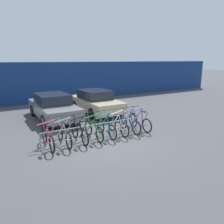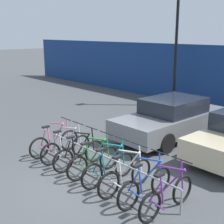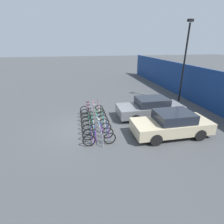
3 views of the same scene
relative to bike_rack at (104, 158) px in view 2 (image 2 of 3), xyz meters
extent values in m
plane|color=#424447|center=(0.03, -0.68, -0.50)|extent=(120.00, 120.00, 0.00)
cylinder|color=gray|center=(0.00, 0.00, 0.05)|extent=(4.78, 0.04, 0.04)
cylinder|color=gray|center=(-2.39, 0.00, -0.22)|extent=(0.04, 0.04, 0.55)
cylinder|color=gray|center=(2.39, 0.00, -0.22)|extent=(0.04, 0.04, 0.55)
torus|color=black|center=(-2.14, -0.68, -0.17)|extent=(0.06, 0.66, 0.66)
torus|color=black|center=(-2.14, 0.38, -0.17)|extent=(0.06, 0.66, 0.66)
cylinder|color=#E55993|center=(-2.14, 0.01, 0.15)|extent=(0.60, 0.04, 0.76)
cylinder|color=#E55993|center=(-2.14, -0.04, 0.46)|extent=(0.68, 0.04, 0.16)
cylinder|color=#E55993|center=(-2.14, -0.33, 0.09)|extent=(0.14, 0.04, 0.63)
cylinder|color=#E55993|center=(-2.14, -0.53, 0.12)|extent=(0.32, 0.03, 0.58)
cylinder|color=#E55993|center=(-2.14, -0.48, -0.19)|extent=(0.40, 0.03, 0.08)
cylinder|color=#E55993|center=(-2.14, 0.33, 0.18)|extent=(0.12, 0.04, 0.69)
cylinder|color=black|center=(-2.14, 0.29, 0.54)|extent=(0.52, 0.03, 0.03)
cube|color=black|center=(-2.14, -0.42, 0.43)|extent=(0.10, 0.22, 0.05)
torus|color=black|center=(-1.52, -0.68, -0.17)|extent=(0.06, 0.66, 0.66)
torus|color=black|center=(-1.52, 0.38, -0.17)|extent=(0.06, 0.66, 0.66)
cylinder|color=#B7B7BC|center=(-1.52, 0.01, 0.15)|extent=(0.60, 0.04, 0.76)
cylinder|color=#B7B7BC|center=(-1.52, -0.04, 0.46)|extent=(0.68, 0.04, 0.16)
cylinder|color=#B7B7BC|center=(-1.52, -0.33, 0.09)|extent=(0.14, 0.04, 0.63)
cylinder|color=#B7B7BC|center=(-1.52, -0.53, 0.12)|extent=(0.32, 0.03, 0.58)
cylinder|color=#B7B7BC|center=(-1.52, -0.48, -0.19)|extent=(0.40, 0.03, 0.08)
cylinder|color=#B7B7BC|center=(-1.52, 0.33, 0.18)|extent=(0.12, 0.04, 0.69)
cylinder|color=black|center=(-1.52, 0.29, 0.54)|extent=(0.52, 0.03, 0.03)
cube|color=black|center=(-1.52, -0.42, 0.43)|extent=(0.10, 0.22, 0.05)
torus|color=black|center=(-0.88, -0.68, -0.17)|extent=(0.06, 0.66, 0.66)
torus|color=black|center=(-0.88, 0.38, -0.17)|extent=(0.06, 0.66, 0.66)
cylinder|color=black|center=(-0.88, 0.01, 0.15)|extent=(0.60, 0.04, 0.76)
cylinder|color=black|center=(-0.88, -0.04, 0.46)|extent=(0.68, 0.04, 0.16)
cylinder|color=black|center=(-0.88, -0.33, 0.09)|extent=(0.14, 0.04, 0.63)
cylinder|color=black|center=(-0.88, -0.53, 0.12)|extent=(0.32, 0.03, 0.58)
cylinder|color=black|center=(-0.88, -0.48, -0.19)|extent=(0.40, 0.03, 0.08)
cylinder|color=black|center=(-0.88, 0.33, 0.18)|extent=(0.12, 0.04, 0.69)
cylinder|color=black|center=(-0.88, 0.29, 0.54)|extent=(0.52, 0.03, 0.03)
cube|color=black|center=(-0.88, -0.42, 0.43)|extent=(0.10, 0.22, 0.05)
torus|color=black|center=(-0.25, -0.68, -0.17)|extent=(0.06, 0.66, 0.66)
torus|color=black|center=(-0.25, 0.38, -0.17)|extent=(0.06, 0.66, 0.66)
cylinder|color=#288438|center=(-0.25, 0.01, 0.15)|extent=(0.60, 0.04, 0.76)
cylinder|color=#288438|center=(-0.25, -0.04, 0.46)|extent=(0.68, 0.04, 0.16)
cylinder|color=#288438|center=(-0.25, -0.33, 0.09)|extent=(0.14, 0.04, 0.63)
cylinder|color=#288438|center=(-0.25, -0.53, 0.12)|extent=(0.32, 0.03, 0.58)
cylinder|color=#288438|center=(-0.25, -0.48, -0.19)|extent=(0.40, 0.03, 0.08)
cylinder|color=#288438|center=(-0.25, 0.33, 0.18)|extent=(0.12, 0.04, 0.69)
cylinder|color=black|center=(-0.25, 0.29, 0.54)|extent=(0.52, 0.03, 0.03)
cube|color=black|center=(-0.25, -0.42, 0.43)|extent=(0.10, 0.22, 0.05)
torus|color=black|center=(0.34, -0.68, -0.17)|extent=(0.06, 0.66, 0.66)
torus|color=black|center=(0.34, 0.38, -0.17)|extent=(0.06, 0.66, 0.66)
cylinder|color=#197A7F|center=(0.34, 0.01, 0.15)|extent=(0.60, 0.04, 0.76)
cylinder|color=#197A7F|center=(0.34, -0.04, 0.46)|extent=(0.68, 0.04, 0.16)
cylinder|color=#197A7F|center=(0.34, -0.33, 0.09)|extent=(0.14, 0.04, 0.63)
cylinder|color=#197A7F|center=(0.34, -0.53, 0.12)|extent=(0.32, 0.03, 0.58)
cylinder|color=#197A7F|center=(0.34, -0.48, -0.19)|extent=(0.40, 0.03, 0.08)
cylinder|color=#197A7F|center=(0.34, 0.33, 0.18)|extent=(0.12, 0.04, 0.69)
cylinder|color=black|center=(0.34, 0.29, 0.54)|extent=(0.52, 0.03, 0.03)
cube|color=black|center=(0.34, -0.42, 0.43)|extent=(0.10, 0.22, 0.05)
torus|color=black|center=(0.93, -0.68, -0.17)|extent=(0.06, 0.66, 0.66)
torus|color=black|center=(0.93, 0.38, -0.17)|extent=(0.06, 0.66, 0.66)
cylinder|color=silver|center=(0.93, 0.01, 0.15)|extent=(0.60, 0.04, 0.76)
cylinder|color=silver|center=(0.93, -0.04, 0.46)|extent=(0.68, 0.04, 0.16)
cylinder|color=silver|center=(0.93, -0.33, 0.09)|extent=(0.14, 0.04, 0.63)
cylinder|color=silver|center=(0.93, -0.53, 0.12)|extent=(0.32, 0.03, 0.58)
cylinder|color=silver|center=(0.93, -0.48, -0.19)|extent=(0.40, 0.03, 0.08)
cylinder|color=silver|center=(0.93, 0.33, 0.18)|extent=(0.12, 0.04, 0.69)
cylinder|color=black|center=(0.93, 0.29, 0.54)|extent=(0.52, 0.03, 0.03)
cube|color=black|center=(0.93, -0.42, 0.43)|extent=(0.10, 0.22, 0.05)
torus|color=black|center=(1.55, -0.68, -0.17)|extent=(0.06, 0.66, 0.66)
torus|color=black|center=(1.55, 0.38, -0.17)|extent=(0.06, 0.66, 0.66)
cylinder|color=#284CB7|center=(1.55, 0.01, 0.15)|extent=(0.60, 0.04, 0.76)
cylinder|color=#284CB7|center=(1.55, -0.04, 0.46)|extent=(0.68, 0.04, 0.16)
cylinder|color=#284CB7|center=(1.55, -0.33, 0.09)|extent=(0.14, 0.04, 0.63)
cylinder|color=#284CB7|center=(1.55, -0.53, 0.12)|extent=(0.32, 0.03, 0.58)
cylinder|color=#284CB7|center=(1.55, -0.48, -0.19)|extent=(0.40, 0.03, 0.08)
cylinder|color=#284CB7|center=(1.55, 0.33, 0.18)|extent=(0.12, 0.04, 0.69)
cylinder|color=black|center=(1.55, 0.29, 0.54)|extent=(0.52, 0.03, 0.03)
cube|color=black|center=(1.55, -0.42, 0.43)|extent=(0.10, 0.22, 0.05)
torus|color=black|center=(2.14, -0.68, -0.17)|extent=(0.06, 0.66, 0.66)
torus|color=black|center=(2.14, 0.38, -0.17)|extent=(0.06, 0.66, 0.66)
cylinder|color=#752D99|center=(2.14, 0.01, 0.15)|extent=(0.60, 0.04, 0.76)
cylinder|color=#752D99|center=(2.14, -0.04, 0.46)|extent=(0.68, 0.04, 0.16)
cylinder|color=#752D99|center=(2.14, -0.33, 0.09)|extent=(0.14, 0.04, 0.63)
cylinder|color=#752D99|center=(2.14, -0.53, 0.12)|extent=(0.32, 0.03, 0.58)
cylinder|color=#752D99|center=(2.14, -0.48, -0.19)|extent=(0.40, 0.03, 0.08)
cylinder|color=#752D99|center=(2.14, 0.33, 0.18)|extent=(0.12, 0.04, 0.69)
cylinder|color=black|center=(2.14, 0.29, 0.54)|extent=(0.52, 0.03, 0.03)
cube|color=black|center=(2.14, -0.42, 0.43)|extent=(0.10, 0.22, 0.05)
cube|color=slate|center=(-0.78, 3.77, 0.07)|extent=(1.80, 4.51, 0.62)
cube|color=#1E232D|center=(-0.78, 3.88, 0.64)|extent=(1.58, 2.07, 0.52)
cylinder|color=black|center=(-1.64, 5.07, -0.18)|extent=(0.20, 0.64, 0.64)
cylinder|color=black|center=(0.07, 5.07, -0.18)|extent=(0.20, 0.64, 0.64)
cylinder|color=black|center=(-1.64, 2.46, -0.18)|extent=(0.20, 0.64, 0.64)
cylinder|color=black|center=(0.07, 2.46, -0.18)|extent=(0.20, 0.64, 0.64)
cylinder|color=black|center=(1.02, 2.66, -0.18)|extent=(0.20, 0.64, 0.64)
cylinder|color=black|center=(-3.73, 7.83, 2.66)|extent=(0.14, 0.14, 6.32)
camera|label=1|loc=(-3.98, -7.92, 2.72)|focal=35.00mm
camera|label=2|loc=(5.64, -4.83, 3.12)|focal=50.00mm
camera|label=3|loc=(9.81, -1.04, 4.41)|focal=28.00mm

